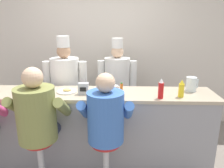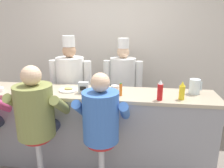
% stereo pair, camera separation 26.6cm
% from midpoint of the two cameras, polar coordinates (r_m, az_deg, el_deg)
% --- Properties ---
extents(wall_back, '(10.00, 0.06, 2.70)m').
position_cam_midpoint_polar(wall_back, '(4.01, 1.48, 8.58)').
color(wall_back, beige).
rests_on(wall_back, ground_plane).
extents(diner_counter, '(3.01, 0.57, 1.01)m').
position_cam_midpoint_polar(diner_counter, '(2.94, -1.71, -11.52)').
color(diner_counter, gray).
rests_on(diner_counter, ground_plane).
extents(ketchup_bottle_red, '(0.06, 0.06, 0.24)m').
position_cam_midpoint_polar(ketchup_bottle_red, '(2.52, 15.43, -1.74)').
color(ketchup_bottle_red, red).
rests_on(ketchup_bottle_red, diner_counter).
extents(mustard_bottle_yellow, '(0.06, 0.06, 0.21)m').
position_cam_midpoint_polar(mustard_bottle_yellow, '(2.62, 20.63, -1.81)').
color(mustard_bottle_yellow, yellow).
rests_on(mustard_bottle_yellow, diner_counter).
extents(hot_sauce_bottle_orange, '(0.03, 0.03, 0.16)m').
position_cam_midpoint_polar(hot_sauce_bottle_orange, '(2.59, 5.23, -1.51)').
color(hot_sauce_bottle_orange, orange).
rests_on(hot_sauce_bottle_orange, diner_counter).
extents(water_pitcher_clear, '(0.15, 0.13, 0.18)m').
position_cam_midpoint_polar(water_pitcher_clear, '(2.88, 23.28, -0.65)').
color(water_pitcher_clear, silver).
rests_on(water_pitcher_clear, diner_counter).
extents(breakfast_plate, '(0.25, 0.25, 0.05)m').
position_cam_midpoint_polar(breakfast_plate, '(2.82, -8.63, -1.52)').
color(breakfast_plate, white).
rests_on(breakfast_plate, diner_counter).
extents(coffee_mug_tan, '(0.13, 0.08, 0.10)m').
position_cam_midpoint_polar(coffee_mug_tan, '(2.60, 0.64, -2.03)').
color(coffee_mug_tan, beige).
rests_on(coffee_mug_tan, diner_counter).
extents(coffee_mug_white, '(0.14, 0.09, 0.09)m').
position_cam_midpoint_polar(coffee_mug_white, '(2.72, 3.67, -1.33)').
color(coffee_mug_white, white).
rests_on(coffee_mug_white, diner_counter).
extents(napkin_dispenser_chrome, '(0.13, 0.07, 0.14)m').
position_cam_midpoint_polar(napkin_dispenser_chrome, '(2.68, -4.62, -1.00)').
color(napkin_dispenser_chrome, silver).
rests_on(napkin_dispenser_chrome, diner_counter).
extents(diner_seated_olive, '(0.62, 0.61, 1.44)m').
position_cam_midpoint_polar(diner_seated_olive, '(2.50, -16.24, -7.38)').
color(diner_seated_olive, '#B2B5BA').
rests_on(diner_seated_olive, ground_plane).
extents(diner_seated_blue, '(0.58, 0.57, 1.39)m').
position_cam_midpoint_polar(diner_seated_blue, '(2.32, 0.52, -9.24)').
color(diner_seated_blue, '#B2B5BA').
rests_on(diner_seated_blue, ground_plane).
extents(cook_in_whites_near, '(0.65, 0.42, 1.67)m').
position_cam_midpoint_polar(cook_in_whites_near, '(3.40, -8.48, -0.41)').
color(cook_in_whites_near, '#232328').
rests_on(cook_in_whites_near, ground_plane).
extents(cook_in_whites_far, '(0.63, 0.41, 1.62)m').
position_cam_midpoint_polar(cook_in_whites_far, '(3.58, 4.94, 0.09)').
color(cook_in_whites_far, '#232328').
rests_on(cook_in_whites_far, ground_plane).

